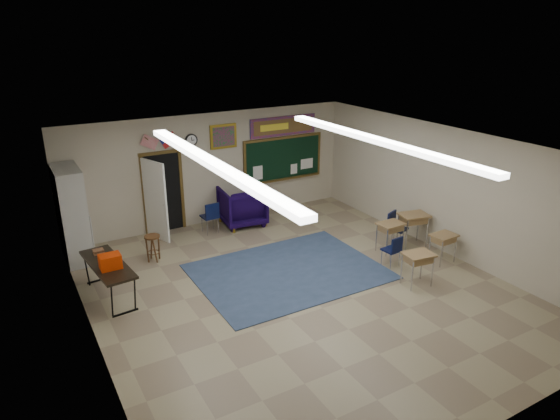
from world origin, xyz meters
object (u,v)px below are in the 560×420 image
folding_table (109,279)px  wooden_stool (153,248)px  wingback_armchair (242,206)px  student_desk_front_right (413,228)px  student_desk_front_left (390,236)px

folding_table → wooden_stool: bearing=37.9°
wingback_armchair → student_desk_front_right: (3.01, -3.37, -0.06)m
wingback_armchair → student_desk_front_right: 4.52m
wingback_armchair → wooden_stool: wingback_armchair is taller
student_desk_front_right → folding_table: 7.12m
student_desk_front_left → student_desk_front_right: bearing=-2.0°
wingback_armchair → folding_table: (-4.01, -2.22, -0.11)m
folding_table → student_desk_front_left: bearing=-16.4°
wingback_armchair → wooden_stool: size_ratio=1.83×
folding_table → wooden_stool: size_ratio=2.95×
student_desk_front_right → wooden_stool: size_ratio=1.31×
wingback_armchair → student_desk_front_right: wingback_armchair is taller
folding_table → student_desk_front_right: bearing=-15.5°
wooden_stool → student_desk_front_left: bearing=-24.6°
student_desk_front_left → wooden_stool: bearing=154.3°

